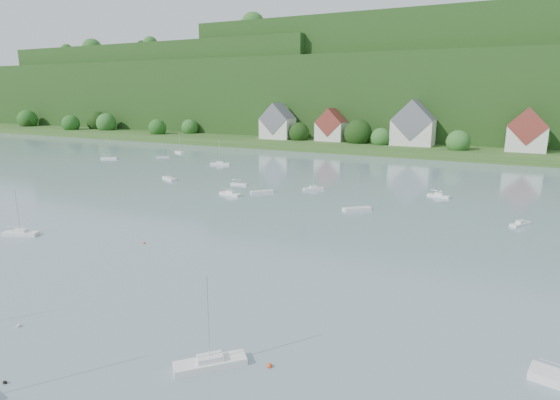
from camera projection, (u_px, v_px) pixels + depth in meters
name	position (u px, v px, depth m)	size (l,w,h in m)	color
far_shore_strip	(406.00, 145.00, 196.56)	(600.00, 60.00, 3.00)	#30541F
forested_ridge	(435.00, 93.00, 251.01)	(620.00, 181.22, 69.89)	#153B12
village_building_0	(278.00, 124.00, 207.55)	(14.00, 10.40, 16.00)	silver
village_building_1	(331.00, 127.00, 198.49)	(12.00, 9.36, 14.00)	silver
village_building_2	(413.00, 127.00, 181.92)	(16.00, 11.44, 18.00)	silver
village_building_3	(527.00, 133.00, 162.83)	(13.00, 10.40, 15.50)	silver
near_sailboat_3	(210.00, 362.00, 40.69)	(5.78, 5.85, 8.67)	white
near_sailboat_6	(20.00, 233.00, 78.02)	(6.12, 3.84, 8.02)	white
mooring_buoy_1	(19.00, 327.00, 47.74)	(0.41, 0.41, 0.41)	silver
mooring_buoy_2	(270.00, 367.00, 40.75)	(0.47, 0.47, 0.47)	#EF4316
mooring_buoy_3	(144.00, 244.00, 73.86)	(0.38, 0.38, 0.38)	#EF4316
far_sailboat_cluster	(339.00, 182.00, 122.31)	(194.16, 60.58, 8.71)	white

